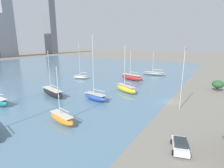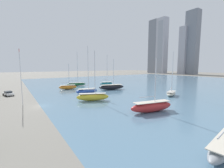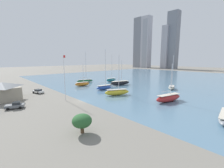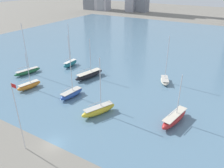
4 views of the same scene
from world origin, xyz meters
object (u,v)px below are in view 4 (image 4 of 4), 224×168
object	(u,v)px
sailboat_cream	(165,80)
sailboat_black	(89,75)
sailboat_orange	(29,85)
sailboat_teal	(70,63)
sailboat_blue	(71,93)
sailboat_green	(28,71)
flag_pole	(18,116)
sailboat_yellow	(99,110)
sailboat_red	(174,118)

from	to	relation	value
sailboat_cream	sailboat_black	bearing A→B (deg)	178.44
sailboat_orange	sailboat_teal	bearing A→B (deg)	105.22
sailboat_black	sailboat_orange	distance (m)	18.13
sailboat_blue	sailboat_green	bearing A→B (deg)	175.45
flag_pole	sailboat_teal	xyz separation A→B (m)	(-20.34, 36.74, -6.23)
sailboat_cream	sailboat_yellow	world-z (taller)	sailboat_cream
sailboat_orange	sailboat_blue	size ratio (longest dim) A/B	0.64
sailboat_black	flag_pole	bearing A→B (deg)	-60.39
sailboat_black	sailboat_red	distance (m)	31.72
sailboat_teal	sailboat_black	bearing A→B (deg)	-22.34
sailboat_orange	sailboat_red	world-z (taller)	sailboat_red
sailboat_orange	flag_pole	bearing A→B (deg)	-30.94
sailboat_cream	sailboat_teal	world-z (taller)	sailboat_teal
sailboat_teal	sailboat_green	size ratio (longest dim) A/B	0.91
sailboat_teal	sailboat_yellow	world-z (taller)	sailboat_teal
sailboat_red	sailboat_teal	world-z (taller)	sailboat_teal
sailboat_cream	sailboat_yellow	bearing A→B (deg)	-131.11
sailboat_cream	sailboat_blue	bearing A→B (deg)	-154.62
flag_pole	sailboat_blue	world-z (taller)	sailboat_blue
sailboat_cream	sailboat_teal	distance (m)	33.81
sailboat_cream	sailboat_blue	xyz separation A→B (m)	(-18.62, -21.16, 0.18)
sailboat_orange	sailboat_green	bearing A→B (deg)	153.27
sailboat_black	sailboat_blue	distance (m)	12.87
sailboat_red	sailboat_blue	bearing A→B (deg)	-163.14
flag_pole	sailboat_cream	bearing A→B (deg)	72.03
flag_pole	sailboat_black	xyz separation A→B (m)	(-8.60, 32.08, -6.29)
sailboat_red	sailboat_blue	world-z (taller)	sailboat_blue
sailboat_teal	sailboat_green	bearing A→B (deg)	-122.18
sailboat_teal	sailboat_yellow	distance (m)	32.77
sailboat_green	sailboat_blue	bearing A→B (deg)	2.32
sailboat_cream	sailboat_red	world-z (taller)	sailboat_cream
flag_pole	sailboat_red	distance (m)	31.51
sailboat_black	sailboat_red	bearing A→B (deg)	-3.63
sailboat_red	sailboat_teal	xyz separation A→B (m)	(-41.87, 14.58, -0.03)
sailboat_orange	sailboat_blue	world-z (taller)	sailboat_blue
flag_pole	sailboat_cream	distance (m)	43.36
sailboat_black	sailboat_red	size ratio (longest dim) A/B	1.11
sailboat_red	sailboat_blue	size ratio (longest dim) A/B	0.68
flag_pole	sailboat_yellow	bearing A→B (deg)	71.80
sailboat_teal	flag_pole	bearing A→B (deg)	-61.68
sailboat_blue	sailboat_yellow	distance (m)	11.25
sailboat_teal	sailboat_orange	bearing A→B (deg)	-86.68
sailboat_orange	sailboat_yellow	world-z (taller)	sailboat_yellow
sailboat_black	sailboat_teal	distance (m)	12.63
sailboat_black	sailboat_blue	xyz separation A→B (m)	(3.22, -12.46, -0.02)
sailboat_red	sailboat_yellow	xyz separation A→B (m)	(-16.11, -5.68, -0.02)
sailboat_cream	sailboat_red	size ratio (longest dim) A/B	1.26
sailboat_orange	sailboat_red	size ratio (longest dim) A/B	0.94
sailboat_orange	sailboat_blue	distance (m)	13.81
sailboat_blue	sailboat_green	size ratio (longest dim) A/B	1.00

